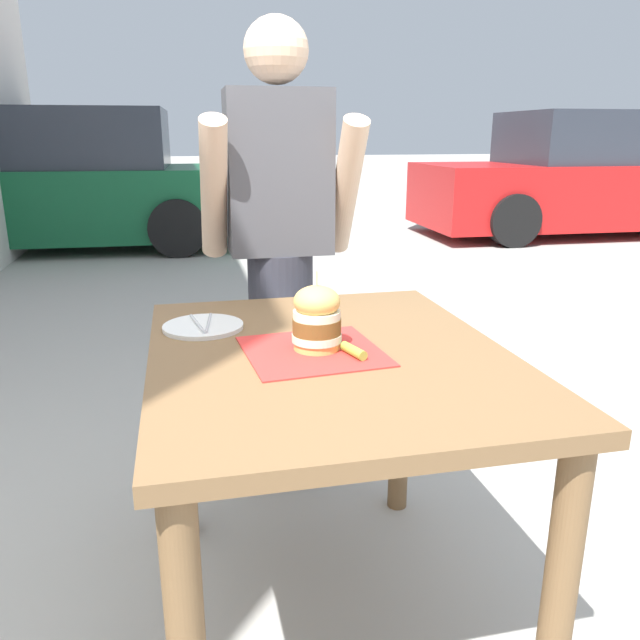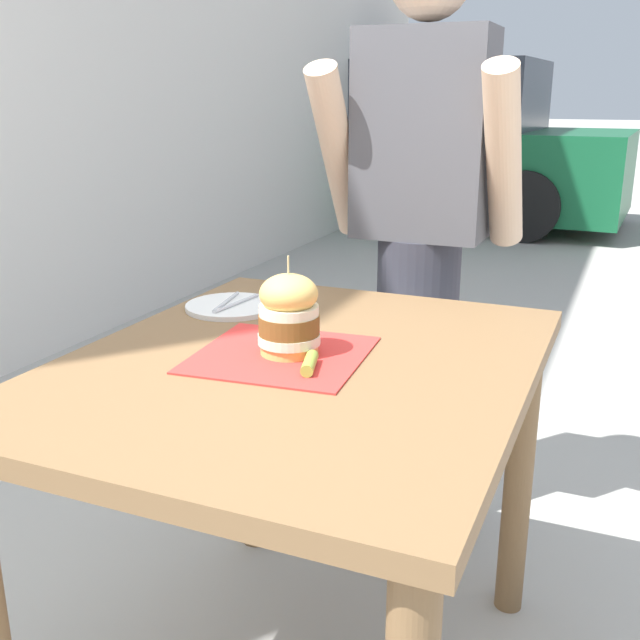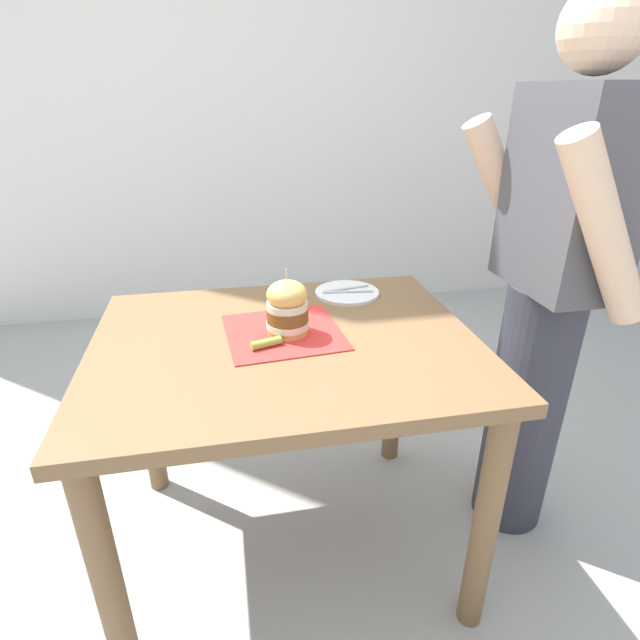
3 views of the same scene
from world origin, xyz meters
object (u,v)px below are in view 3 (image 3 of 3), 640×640
Objects in this scene: sandwich at (287,308)px; pickle_spear at (266,343)px; patio_table at (287,379)px; side_plate_with_forks at (347,293)px; diner_across_table at (548,291)px; parked_car_far_end at (590,133)px.

sandwich is 2.25× the size of pickle_spear.
patio_table is 0.41m from side_plate_with_forks.
diner_across_table is 0.39× the size of parked_car_far_end.
pickle_spear reaches higher than patio_table.
sandwich is 0.05× the size of parked_car_far_end.
pickle_spear is at bearing -42.31° from side_plate_with_forks.
pickle_spear is 0.05× the size of diner_across_table.
sandwich is at bearing 158.14° from patio_table.
diner_across_table is 9.29m from parked_car_far_end.
diner_across_table reaches higher than side_plate_with_forks.
patio_table is 0.83m from diner_across_table.
side_plate_with_forks is at bearing -118.88° from diner_across_table.
sandwich is 0.79m from diner_across_table.
sandwich reaches higher than pickle_spear.
diner_across_table is at bearing 61.12° from side_plate_with_forks.
patio_table is 9.80m from parked_car_far_end.
sandwich reaches higher than side_plate_with_forks.
sandwich is (-0.03, 0.01, 0.22)m from patio_table.
diner_across_table is (0.04, 0.79, 0.00)m from sandwich.
diner_across_table is (0.01, 0.80, 0.22)m from patio_table.
diner_across_table reaches higher than parked_car_far_end.
pickle_spear is at bearing -41.95° from parked_car_far_end.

